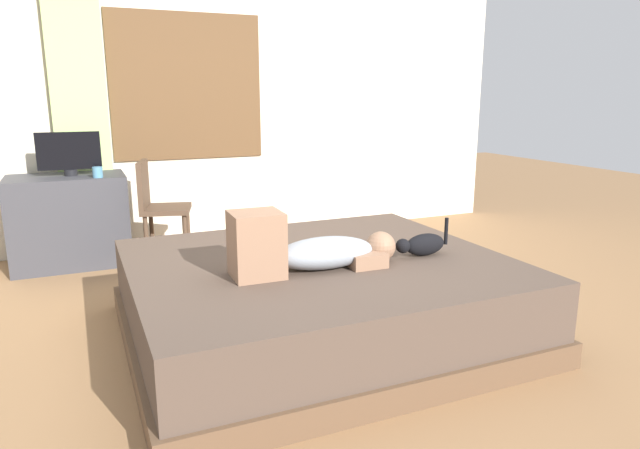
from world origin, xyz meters
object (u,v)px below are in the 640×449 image
object	(u,v)px
bed	(318,297)
chair_by_desk	(157,204)
desk	(70,221)
cup	(98,172)
tv_monitor	(69,153)
cat	(422,244)
person_lying	(308,249)

from	to	relation	value
bed	chair_by_desk	xyz separation A→B (m)	(-0.64, 1.84, 0.28)
desk	cup	distance (m)	0.52
desk	tv_monitor	xyz separation A→B (m)	(0.05, -0.00, 0.55)
tv_monitor	chair_by_desk	distance (m)	0.79
cat	chair_by_desk	distance (m)	2.36
person_lying	cup	world-z (taller)	cup
chair_by_desk	bed	bearing A→B (deg)	-70.79
person_lying	cat	xyz separation A→B (m)	(0.71, -0.02, -0.05)
cup	desk	bearing A→B (deg)	140.39
bed	chair_by_desk	world-z (taller)	chair_by_desk
desk	cup	xyz separation A→B (m)	(0.24, -0.20, 0.41)
person_lying	bed	bearing A→B (deg)	51.90
bed	cat	xyz separation A→B (m)	(0.58, -0.18, 0.30)
tv_monitor	chair_by_desk	size ratio (longest dim) A/B	0.56
cat	cup	bearing A→B (deg)	128.32
person_lying	cat	bearing A→B (deg)	-1.32
tv_monitor	chair_by_desk	bearing A→B (deg)	-23.27
bed	cup	distance (m)	2.25
bed	desk	distance (m)	2.48
bed	chair_by_desk	size ratio (longest dim) A/B	2.49
cat	cup	xyz separation A→B (m)	(-1.65, 2.09, 0.25)
cat	desk	distance (m)	2.97
chair_by_desk	desk	bearing A→B (deg)	158.19
cup	chair_by_desk	bearing A→B (deg)	-9.15
bed	desk	xyz separation A→B (m)	(-1.31, 2.10, 0.14)
person_lying	desk	distance (m)	2.57
bed	person_lying	distance (m)	0.41
tv_monitor	bed	bearing A→B (deg)	-59.03
bed	desk	size ratio (longest dim) A/B	2.38
cat	person_lying	bearing A→B (deg)	178.68
cat	cup	distance (m)	2.67
bed	desk	world-z (taller)	desk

